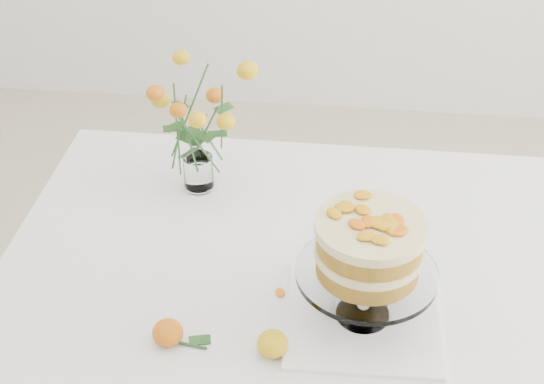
# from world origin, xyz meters

# --- Properties ---
(table) EXTENTS (1.43, 0.93, 0.76)m
(table) POSITION_xyz_m (0.00, 0.00, 0.67)
(table) COLOR #A47960
(table) RESTS_ON ground
(napkin) EXTENTS (0.29, 0.29, 0.01)m
(napkin) POSITION_xyz_m (0.04, -0.15, 0.76)
(napkin) COLOR white
(napkin) RESTS_ON table
(cake_stand) EXTENTS (0.26, 0.26, 0.23)m
(cake_stand) POSITION_xyz_m (0.04, -0.15, 0.92)
(cake_stand) COLOR white
(cake_stand) RESTS_ON napkin
(rose_vase) EXTENTS (0.30, 0.30, 0.35)m
(rose_vase) POSITION_xyz_m (-0.35, 0.23, 0.96)
(rose_vase) COLOR white
(rose_vase) RESTS_ON table
(loose_rose_near) EXTENTS (0.10, 0.06, 0.05)m
(loose_rose_near) POSITION_xyz_m (-0.12, -0.25, 0.78)
(loose_rose_near) COLOR yellow
(loose_rose_near) RESTS_ON table
(loose_rose_far) EXTENTS (0.10, 0.06, 0.05)m
(loose_rose_far) POSITION_xyz_m (-0.31, -0.25, 0.78)
(loose_rose_far) COLOR #C14709
(loose_rose_far) RESTS_ON table
(stray_petal_a) EXTENTS (0.03, 0.02, 0.00)m
(stray_petal_a) POSITION_xyz_m (-0.12, -0.10, 0.76)
(stray_petal_a) COLOR orange
(stray_petal_a) RESTS_ON table
(stray_petal_b) EXTENTS (0.03, 0.02, 0.00)m
(stray_petal_b) POSITION_xyz_m (-0.02, -0.14, 0.76)
(stray_petal_b) COLOR orange
(stray_petal_b) RESTS_ON table
(stray_petal_c) EXTENTS (0.03, 0.02, 0.00)m
(stray_petal_c) POSITION_xyz_m (0.02, -0.18, 0.76)
(stray_petal_c) COLOR orange
(stray_petal_c) RESTS_ON table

